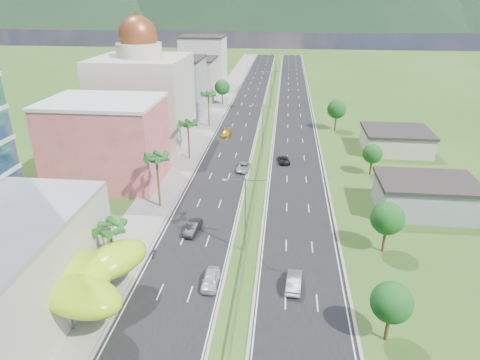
% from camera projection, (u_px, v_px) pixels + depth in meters
% --- Properties ---
extents(ground, '(500.00, 500.00, 0.00)m').
position_uv_depth(ground, '(237.00, 298.00, 50.37)').
color(ground, '#2D5119').
rests_on(ground, ground).
extents(road_left, '(11.00, 260.00, 0.04)m').
position_uv_depth(road_left, '(246.00, 109.00, 133.12)').
color(road_left, black).
rests_on(road_left, ground).
extents(road_right, '(11.00, 260.00, 0.04)m').
position_uv_depth(road_right, '(294.00, 110.00, 131.67)').
color(road_right, black).
rests_on(road_right, ground).
extents(sidewalk_left, '(7.00, 260.00, 0.12)m').
position_uv_depth(sidewalk_left, '(215.00, 108.00, 134.03)').
color(sidewalk_left, gray).
rests_on(sidewalk_left, ground).
extents(median_guardrail, '(0.10, 216.06, 0.76)m').
position_uv_depth(median_guardrail, '(267.00, 124.00, 115.74)').
color(median_guardrail, gray).
rests_on(median_guardrail, ground).
extents(streetlight_median_b, '(6.04, 0.25, 11.00)m').
position_uv_depth(streetlight_median_b, '(245.00, 208.00, 56.79)').
color(streetlight_median_b, gray).
rests_on(streetlight_median_b, ground).
extents(streetlight_median_c, '(6.04, 0.25, 11.00)m').
position_uv_depth(streetlight_median_c, '(263.00, 124.00, 93.25)').
color(streetlight_median_c, gray).
rests_on(streetlight_median_c, ground).
extents(streetlight_median_d, '(6.04, 0.25, 11.00)m').
position_uv_depth(streetlight_median_d, '(271.00, 84.00, 134.27)').
color(streetlight_median_d, gray).
rests_on(streetlight_median_d, ground).
extents(streetlight_median_e, '(6.04, 0.25, 11.00)m').
position_uv_depth(streetlight_median_e, '(275.00, 63.00, 175.28)').
color(streetlight_median_e, gray).
rests_on(streetlight_median_e, ground).
extents(lime_canopy, '(18.00, 15.00, 7.40)m').
position_uv_depth(lime_canopy, '(51.00, 272.00, 46.66)').
color(lime_canopy, '#A8E015').
rests_on(lime_canopy, ground).
extents(pink_shophouse, '(20.00, 15.00, 15.00)m').
position_uv_depth(pink_shophouse, '(107.00, 143.00, 79.26)').
color(pink_shophouse, '#C75156').
rests_on(pink_shophouse, ground).
extents(domed_building, '(20.00, 20.00, 28.70)m').
position_uv_depth(domed_building, '(143.00, 95.00, 98.68)').
color(domed_building, beige).
rests_on(domed_building, ground).
extents(midrise_grey, '(16.00, 15.00, 16.00)m').
position_uv_depth(midrise_grey, '(175.00, 88.00, 122.71)').
color(midrise_grey, gray).
rests_on(midrise_grey, ground).
extents(midrise_beige, '(16.00, 15.00, 13.00)m').
position_uv_depth(midrise_beige, '(191.00, 80.00, 143.37)').
color(midrise_beige, '#BCB59A').
rests_on(midrise_beige, ground).
extents(midrise_white, '(16.00, 15.00, 18.00)m').
position_uv_depth(midrise_white, '(204.00, 62.00, 163.33)').
color(midrise_white, silver).
rests_on(midrise_white, ground).
extents(shed_near, '(15.00, 10.00, 5.00)m').
position_uv_depth(shed_near, '(425.00, 197.00, 69.44)').
color(shed_near, gray).
rests_on(shed_near, ground).
extents(shed_far, '(14.00, 12.00, 4.40)m').
position_uv_depth(shed_far, '(396.00, 142.00, 96.71)').
color(shed_far, '#BCB59A').
rests_on(shed_far, ground).
extents(palm_tree_b, '(3.60, 3.60, 8.10)m').
position_uv_depth(palm_tree_b, '(110.00, 230.00, 50.87)').
color(palm_tree_b, '#47301C').
rests_on(palm_tree_b, ground).
extents(palm_tree_c, '(3.60, 3.60, 9.60)m').
position_uv_depth(palm_tree_c, '(156.00, 159.00, 68.53)').
color(palm_tree_c, '#47301C').
rests_on(palm_tree_c, ground).
extents(palm_tree_d, '(3.60, 3.60, 8.60)m').
position_uv_depth(palm_tree_d, '(188.00, 125.00, 89.88)').
color(palm_tree_d, '#47301C').
rests_on(palm_tree_d, ground).
extents(palm_tree_e, '(3.60, 3.60, 9.40)m').
position_uv_depth(palm_tree_e, '(208.00, 96.00, 112.36)').
color(palm_tree_e, '#47301C').
rests_on(palm_tree_e, ground).
extents(leafy_tree_lfar, '(4.90, 4.90, 8.05)m').
position_uv_depth(leafy_tree_lfar, '(222.00, 87.00, 136.24)').
color(leafy_tree_lfar, '#47301C').
rests_on(leafy_tree_lfar, ground).
extents(leafy_tree_ra, '(4.20, 4.20, 6.90)m').
position_uv_depth(leafy_tree_ra, '(392.00, 303.00, 42.35)').
color(leafy_tree_ra, '#47301C').
rests_on(leafy_tree_ra, ground).
extents(leafy_tree_rb, '(4.55, 4.55, 7.47)m').
position_uv_depth(leafy_tree_rb, '(387.00, 218.00, 57.39)').
color(leafy_tree_rb, '#47301C').
rests_on(leafy_tree_rb, ground).
extents(leafy_tree_rc, '(3.85, 3.85, 6.33)m').
position_uv_depth(leafy_tree_rc, '(373.00, 154.00, 82.95)').
color(leafy_tree_rc, '#47301C').
rests_on(leafy_tree_rc, ground).
extents(leafy_tree_rd, '(4.90, 4.90, 8.05)m').
position_uv_depth(leafy_tree_rd, '(337.00, 109.00, 110.20)').
color(leafy_tree_rd, '#47301C').
rests_on(leafy_tree_rd, ground).
extents(mountain_ridge, '(860.00, 140.00, 90.00)m').
position_uv_depth(mountain_ridge, '(340.00, 28.00, 454.73)').
color(mountain_ridge, black).
rests_on(mountain_ridge, ground).
extents(car_white_near_left, '(1.91, 4.70, 1.60)m').
position_uv_depth(car_white_near_left, '(211.00, 279.00, 52.26)').
color(car_white_near_left, silver).
rests_on(car_white_near_left, road_left).
extents(car_dark_left, '(2.27, 4.98, 1.58)m').
position_uv_depth(car_dark_left, '(193.00, 228.00, 63.82)').
color(car_dark_left, black).
rests_on(car_dark_left, road_left).
extents(car_silver_mid_left, '(2.77, 5.35, 1.44)m').
position_uv_depth(car_silver_mid_left, '(243.00, 167.00, 86.34)').
color(car_silver_mid_left, '#919498').
rests_on(car_silver_mid_left, road_left).
extents(car_yellow_far_left, '(2.10, 5.03, 1.45)m').
position_uv_depth(car_yellow_far_left, '(226.00, 133.00, 107.37)').
color(car_yellow_far_left, gold).
rests_on(car_yellow_far_left, road_left).
extents(car_silver_right, '(2.10, 5.13, 1.65)m').
position_uv_depth(car_silver_right, '(294.00, 281.00, 51.81)').
color(car_silver_right, '#999CA0').
rests_on(car_silver_right, road_right).
extents(car_dark_far_right, '(2.88, 5.00, 1.31)m').
position_uv_depth(car_dark_far_right, '(284.00, 159.00, 90.45)').
color(car_dark_far_right, black).
rests_on(car_dark_far_right, road_right).
extents(motorcycle, '(0.87, 2.18, 1.36)m').
position_uv_depth(motorcycle, '(154.00, 251.00, 58.19)').
color(motorcycle, black).
rests_on(motorcycle, road_left).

